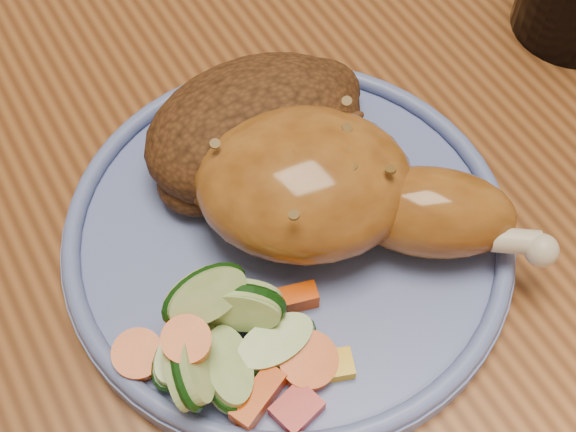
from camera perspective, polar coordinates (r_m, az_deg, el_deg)
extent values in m
plane|color=#57311D|center=(1.20, 1.69, -14.23)|extent=(4.00, 4.00, 0.00)
cube|color=brown|center=(0.56, 3.58, 10.85)|extent=(0.90, 1.40, 0.04)
cylinder|color=#4C2D16|center=(1.15, -15.40, 0.56)|extent=(0.04, 0.04, 0.41)
cylinder|color=#4C2D16|center=(1.22, 0.26, 7.61)|extent=(0.04, 0.04, 0.41)
cylinder|color=#5C6DB0|center=(0.44, 0.00, -1.49)|extent=(0.25, 0.25, 0.01)
torus|color=#5C6DB0|center=(0.43, 0.00, -0.73)|extent=(0.24, 0.24, 0.01)
ellipsoid|color=#9F5E21|center=(0.42, 1.16, 2.37)|extent=(0.15, 0.14, 0.06)
ellipsoid|color=#9F5E21|center=(0.42, 10.11, 0.26)|extent=(0.10, 0.09, 0.05)
sphere|color=beige|center=(0.42, 17.59, -2.35)|extent=(0.02, 0.02, 0.02)
ellipsoid|color=#4C2A13|center=(0.45, -2.42, 6.32)|extent=(0.13, 0.09, 0.06)
ellipsoid|color=#4C2A13|center=(0.47, 1.53, 8.46)|extent=(0.06, 0.05, 0.03)
ellipsoid|color=#4C2A13|center=(0.44, -6.02, 2.70)|extent=(0.05, 0.05, 0.03)
cube|color=#A50A05|center=(0.39, 0.63, -13.54)|extent=(0.03, 0.02, 0.01)
cube|color=#E5A507|center=(0.40, 3.37, -10.54)|extent=(0.02, 0.02, 0.01)
cube|color=#F74E08|center=(0.39, -2.12, -12.79)|extent=(0.03, 0.02, 0.01)
cylinder|color=#F74E08|center=(0.38, -7.25, -8.85)|extent=(0.02, 0.02, 0.01)
cube|color=#F74E08|center=(0.41, 0.20, -5.95)|extent=(0.03, 0.02, 0.01)
cylinder|color=#F74E08|center=(0.40, -10.60, -9.73)|extent=(0.03, 0.03, 0.01)
cylinder|color=#F74E08|center=(0.39, 1.41, -10.28)|extent=(0.03, 0.03, 0.01)
cylinder|color=#C2DB8E|center=(0.39, -3.43, -6.39)|extent=(0.05, 0.05, 0.04)
cylinder|color=#C2DB8E|center=(0.40, -7.35, -9.45)|extent=(0.06, 0.06, 0.02)
cylinder|color=#C2DB8E|center=(0.40, -0.93, -9.13)|extent=(0.04, 0.04, 0.02)
cylinder|color=#C2DB8E|center=(0.38, -7.05, -10.51)|extent=(0.04, 0.05, 0.04)
cylinder|color=#C2DB8E|center=(0.39, -4.36, -10.82)|extent=(0.05, 0.05, 0.02)
cylinder|color=#C2DB8E|center=(0.38, -5.96, -5.60)|extent=(0.04, 0.04, 0.04)
cylinder|color=#C2DB8E|center=(0.39, -3.42, -6.27)|extent=(0.05, 0.04, 0.04)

